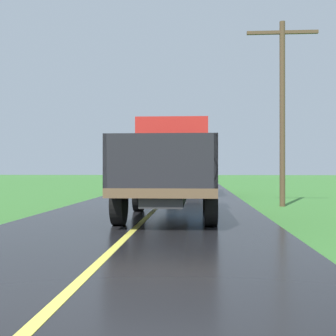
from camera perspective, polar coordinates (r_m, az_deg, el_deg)
ground_plane at (r=4.09m, az=-16.54°, el=-19.57°), size 200.00×200.00×0.00m
road_surface at (r=4.08m, az=-16.54°, el=-19.04°), size 6.40×120.00×0.08m
centre_line at (r=4.07m, az=-16.54°, el=-18.47°), size 0.14×108.00×0.01m
banana_truck_near at (r=12.47m, az=0.41°, el=0.33°), size 2.38×5.82×2.80m
banana_truck_far at (r=23.73m, az=3.13°, el=0.09°), size 2.38×5.81×2.80m
utility_pole_roadside at (r=16.88m, az=14.51°, el=7.97°), size 2.58×0.20×6.78m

